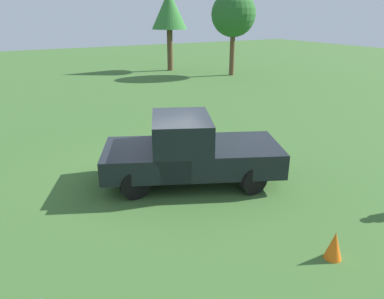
{
  "coord_description": "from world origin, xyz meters",
  "views": [
    {
      "loc": [
        -4.18,
        -8.46,
        4.26
      ],
      "look_at": [
        0.21,
        -0.72,
        0.9
      ],
      "focal_mm": 34.16,
      "sensor_mm": 36.0,
      "label": 1
    }
  ],
  "objects_px": {
    "pickup_truck": "(188,149)",
    "traffic_cone": "(334,245)",
    "tree_back_right": "(169,11)",
    "tree_far_center": "(234,15)"
  },
  "relations": [
    {
      "from": "tree_back_right",
      "to": "tree_far_center",
      "type": "height_order",
      "value": "tree_back_right"
    },
    {
      "from": "pickup_truck",
      "to": "traffic_cone",
      "type": "height_order",
      "value": "pickup_truck"
    },
    {
      "from": "tree_back_right",
      "to": "traffic_cone",
      "type": "relative_size",
      "value": 10.53
    },
    {
      "from": "tree_far_center",
      "to": "traffic_cone",
      "type": "height_order",
      "value": "tree_far_center"
    },
    {
      "from": "pickup_truck",
      "to": "tree_far_center",
      "type": "height_order",
      "value": "tree_far_center"
    },
    {
      "from": "tree_far_center",
      "to": "pickup_truck",
      "type": "bearing_deg",
      "value": -129.03
    },
    {
      "from": "tree_far_center",
      "to": "tree_back_right",
      "type": "bearing_deg",
      "value": 123.69
    },
    {
      "from": "pickup_truck",
      "to": "traffic_cone",
      "type": "xyz_separation_m",
      "value": [
        0.74,
        -4.2,
        -0.64
      ]
    },
    {
      "from": "pickup_truck",
      "to": "tree_back_right",
      "type": "height_order",
      "value": "tree_back_right"
    },
    {
      "from": "tree_back_right",
      "to": "tree_far_center",
      "type": "distance_m",
      "value": 5.06
    }
  ]
}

